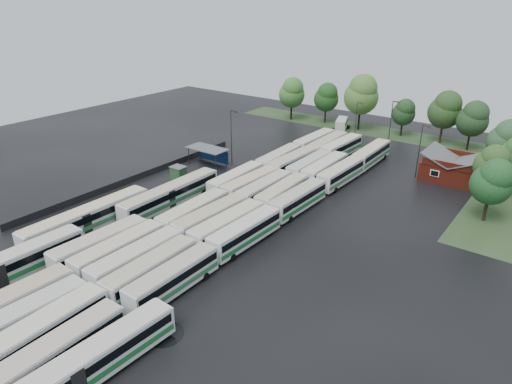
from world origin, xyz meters
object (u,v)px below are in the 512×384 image
Objects in this scene: artic_bus_west_a at (4,269)px; artic_bus_east at (81,370)px; minibus at (342,124)px; brick_building at (452,170)px.

artic_bus_west_a is 21.21m from artic_bus_east.
artic_bus_west_a is 83.44m from minibus.
artic_bus_east is 2.74× the size of minibus.
brick_building is 73.34m from artic_bus_west_a.
artic_bus_west_a is at bearing -116.70° from brick_building.
minibus is at bearing 104.76° from artic_bus_east.
minibus is at bearing 150.40° from brick_building.
artic_bus_east is at bearing -9.53° from artic_bus_west_a.
brick_building is at bearing 64.12° from artic_bus_west_a.
brick_building reaches higher than minibus.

